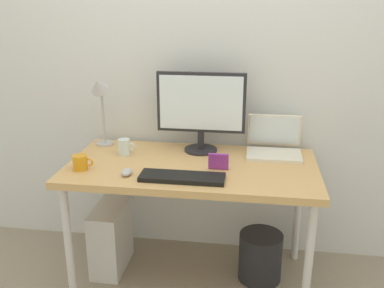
# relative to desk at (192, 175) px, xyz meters

# --- Properties ---
(ground_plane) EXTENTS (6.00, 6.00, 0.00)m
(ground_plane) POSITION_rel_desk_xyz_m (0.00, 0.00, -0.68)
(ground_plane) COLOR gray
(back_wall) EXTENTS (4.40, 0.04, 2.60)m
(back_wall) POSITION_rel_desk_xyz_m (0.00, 0.42, 0.62)
(back_wall) COLOR silver
(back_wall) RESTS_ON ground_plane
(desk) EXTENTS (1.40, 0.72, 0.75)m
(desk) POSITION_rel_desk_xyz_m (0.00, 0.00, 0.00)
(desk) COLOR tan
(desk) RESTS_ON ground_plane
(monitor) EXTENTS (0.53, 0.20, 0.48)m
(monitor) POSITION_rel_desk_xyz_m (0.02, 0.23, 0.34)
(monitor) COLOR #232328
(monitor) RESTS_ON desk
(laptop) EXTENTS (0.32, 0.28, 0.23)m
(laptop) POSITION_rel_desk_xyz_m (0.46, 0.25, 0.12)
(laptop) COLOR silver
(laptop) RESTS_ON desk
(desk_lamp) EXTENTS (0.11, 0.16, 0.45)m
(desk_lamp) POSITION_rel_desk_xyz_m (-0.60, 0.23, 0.39)
(desk_lamp) COLOR #B2B2B7
(desk_lamp) RESTS_ON desk
(keyboard) EXTENTS (0.44, 0.14, 0.02)m
(keyboard) POSITION_rel_desk_xyz_m (-0.02, -0.22, 0.08)
(keyboard) COLOR black
(keyboard) RESTS_ON desk
(mouse) EXTENTS (0.06, 0.09, 0.03)m
(mouse) POSITION_rel_desk_xyz_m (-0.32, -0.21, 0.08)
(mouse) COLOR #B2B2B7
(mouse) RESTS_ON desk
(coffee_mug) EXTENTS (0.12, 0.08, 0.08)m
(coffee_mug) POSITION_rel_desk_xyz_m (-0.59, -0.17, 0.11)
(coffee_mug) COLOR orange
(coffee_mug) RESTS_ON desk
(glass_cup) EXTENTS (0.11, 0.07, 0.10)m
(glass_cup) POSITION_rel_desk_xyz_m (-0.42, 0.10, 0.11)
(glass_cup) COLOR silver
(glass_cup) RESTS_ON desk
(photo_frame) EXTENTS (0.11, 0.03, 0.09)m
(photo_frame) POSITION_rel_desk_xyz_m (0.15, -0.06, 0.11)
(photo_frame) COLOR purple
(photo_frame) RESTS_ON desk
(computer_tower) EXTENTS (0.18, 0.36, 0.42)m
(computer_tower) POSITION_rel_desk_xyz_m (-0.52, 0.04, -0.47)
(computer_tower) COLOR silver
(computer_tower) RESTS_ON ground_plane
(wastebasket) EXTENTS (0.26, 0.26, 0.30)m
(wastebasket) POSITION_rel_desk_xyz_m (0.41, 0.05, -0.53)
(wastebasket) COLOR #232328
(wastebasket) RESTS_ON ground_plane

